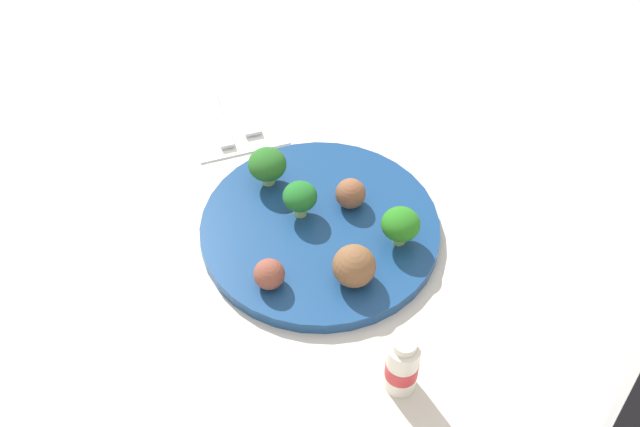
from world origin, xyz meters
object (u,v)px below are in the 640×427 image
(plate, at_px, (320,229))
(meatball_back_right, at_px, (356,265))
(fork, at_px, (244,109))
(broccoli_floret_back_left, at_px, (267,165))
(yogurt_bottle, at_px, (402,366))
(knife, at_px, (218,114))
(meatball_center, at_px, (269,274))
(broccoli_floret_near_rim, at_px, (300,197))
(napkin, at_px, (230,111))
(broccoli_floret_mid_left, at_px, (401,225))
(meatball_far_rim, at_px, (351,194))

(plate, height_order, meatball_back_right, meatball_back_right)
(meatball_back_right, bearing_deg, fork, -179.03)
(broccoli_floret_back_left, bearing_deg, yogurt_bottle, 3.24)
(knife, height_order, yogurt_bottle, yogurt_bottle)
(meatball_center, distance_m, yogurt_bottle, 0.18)
(plate, relative_size, broccoli_floret_near_rim, 6.19)
(meatball_back_right, relative_size, napkin, 0.28)
(knife, bearing_deg, meatball_center, -8.99)
(meatball_back_right, bearing_deg, yogurt_bottle, -5.91)
(broccoli_floret_mid_left, distance_m, broccoli_floret_near_rim, 0.12)
(meatball_center, relative_size, knife, 0.24)
(meatball_center, height_order, napkin, meatball_center)
(broccoli_floret_mid_left, bearing_deg, yogurt_bottle, -27.94)
(plate, bearing_deg, fork, -179.28)
(broccoli_floret_near_rim, distance_m, napkin, 0.22)
(broccoli_floret_near_rim, relative_size, knife, 0.31)
(broccoli_floret_back_left, xyz_separation_m, napkin, (-0.16, 0.01, -0.04))
(meatball_far_rim, bearing_deg, napkin, -164.01)
(broccoli_floret_near_rim, xyz_separation_m, meatball_center, (0.08, -0.07, -0.01))
(broccoli_floret_near_rim, height_order, knife, broccoli_floret_near_rim)
(meatball_back_right, distance_m, yogurt_bottle, 0.13)
(plate, distance_m, napkin, 0.25)
(meatball_center, bearing_deg, broccoli_floret_back_left, 158.14)
(broccoli_floret_back_left, bearing_deg, meatball_far_rim, 44.89)
(broccoli_floret_back_left, distance_m, knife, 0.16)
(plate, bearing_deg, broccoli_floret_near_rim, -153.14)
(meatball_center, bearing_deg, meatball_back_right, 69.34)
(meatball_center, xyz_separation_m, meatball_back_right, (0.03, 0.09, 0.01))
(broccoli_floret_mid_left, distance_m, meatball_far_rim, 0.08)
(plate, distance_m, yogurt_bottle, 0.22)
(broccoli_floret_mid_left, bearing_deg, meatball_center, -92.39)
(meatball_center, bearing_deg, napkin, 167.66)
(meatball_far_rim, xyz_separation_m, meatball_center, (0.07, -0.13, -0.00))
(plate, height_order, knife, plate)
(napkin, relative_size, knife, 1.17)
(broccoli_floret_mid_left, bearing_deg, meatball_back_right, -68.75)
(broccoli_floret_mid_left, bearing_deg, napkin, -163.48)
(broccoli_floret_near_rim, relative_size, meatball_center, 1.31)
(knife, bearing_deg, meatball_far_rim, 20.63)
(napkin, bearing_deg, knife, -75.30)
(broccoli_floret_mid_left, distance_m, meatball_center, 0.16)
(napkin, distance_m, yogurt_bottle, 0.46)
(broccoli_floret_near_rim, distance_m, meatball_center, 0.11)
(meatball_far_rim, distance_m, fork, 0.23)
(yogurt_bottle, bearing_deg, meatball_far_rim, 166.04)
(fork, xyz_separation_m, knife, (-0.00, -0.04, -0.00))
(fork, bearing_deg, broccoli_floret_near_rim, -2.82)
(knife, distance_m, yogurt_bottle, 0.46)
(meatball_center, bearing_deg, knife, 171.01)
(broccoli_floret_near_rim, distance_m, yogurt_bottle, 0.24)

